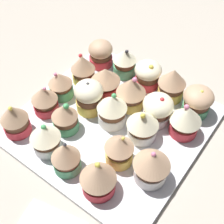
# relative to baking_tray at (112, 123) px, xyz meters

# --- Properties ---
(ground_plane) EXTENTS (1.80, 1.80, 0.03)m
(ground_plane) POSITION_rel_baking_tray_xyz_m (0.00, 0.00, -0.02)
(ground_plane) COLOR #B2A899
(baking_tray) EXTENTS (0.37, 0.37, 0.01)m
(baking_tray) POSITION_rel_baking_tray_xyz_m (0.00, 0.00, 0.00)
(baking_tray) COLOR silver
(baking_tray) RESTS_ON ground_plane
(cupcake_0) EXTENTS (0.06, 0.06, 0.07)m
(cupcake_0) POSITION_rel_baking_tray_xyz_m (-0.13, -0.13, 0.04)
(cupcake_0) COLOR #D1333D
(cupcake_0) RESTS_ON baking_tray
(cupcake_1) EXTENTS (0.06, 0.06, 0.08)m
(cupcake_1) POSITION_rel_baking_tray_xyz_m (-0.06, -0.13, 0.05)
(cupcake_1) COLOR #EFC651
(cupcake_1) RESTS_ON baking_tray
(cupcake_2) EXTENTS (0.05, 0.05, 0.07)m
(cupcake_2) POSITION_rel_baking_tray_xyz_m (0.01, -0.14, 0.04)
(cupcake_2) COLOR #4C9E6B
(cupcake_2) RESTS_ON baking_tray
(cupcake_3) EXTENTS (0.06, 0.06, 0.07)m
(cupcake_3) POSITION_rel_baking_tray_xyz_m (0.06, -0.13, 0.04)
(cupcake_3) COLOR #D1333D
(cupcake_3) RESTS_ON baking_tray
(cupcake_4) EXTENTS (0.06, 0.06, 0.08)m
(cupcake_4) POSITION_rel_baking_tray_xyz_m (0.14, -0.14, 0.04)
(cupcake_4) COLOR #D1333D
(cupcake_4) RESTS_ON baking_tray
(cupcake_5) EXTENTS (0.06, 0.06, 0.07)m
(cupcake_5) POSITION_rel_baking_tray_xyz_m (-0.14, -0.07, 0.04)
(cupcake_5) COLOR #4C9E6B
(cupcake_5) RESTS_ON baking_tray
(cupcake_6) EXTENTS (0.07, 0.07, 0.07)m
(cupcake_6) POSITION_rel_baking_tray_xyz_m (-0.06, -0.06, 0.04)
(cupcake_6) COLOR #D1333D
(cupcake_6) RESTS_ON baking_tray
(cupcake_7) EXTENTS (0.06, 0.06, 0.08)m
(cupcake_7) POSITION_rel_baking_tray_xyz_m (0.00, -0.06, 0.05)
(cupcake_7) COLOR #EFC651
(cupcake_7) RESTS_ON baking_tray
(cupcake_8) EXTENTS (0.05, 0.05, 0.07)m
(cupcake_8) POSITION_rel_baking_tray_xyz_m (0.07, -0.07, 0.04)
(cupcake_8) COLOR #4C9E6B
(cupcake_8) RESTS_ON baking_tray
(cupcake_9) EXTENTS (0.06, 0.06, 0.07)m
(cupcake_9) POSITION_rel_baking_tray_xyz_m (0.13, -0.06, 0.04)
(cupcake_9) COLOR white
(cupcake_9) RESTS_ON baking_tray
(cupcake_10) EXTENTS (0.06, 0.06, 0.07)m
(cupcake_10) POSITION_rel_baking_tray_xyz_m (-0.14, 0.00, 0.04)
(cupcake_10) COLOR #D1333D
(cupcake_10) RESTS_ON baking_tray
(cupcake_11) EXTENTS (0.06, 0.06, 0.08)m
(cupcake_11) POSITION_rel_baking_tray_xyz_m (-0.06, 0.01, 0.05)
(cupcake_11) COLOR #EFC651
(cupcake_11) RESTS_ON baking_tray
(cupcake_12) EXTENTS (0.06, 0.06, 0.08)m
(cupcake_12) POSITION_rel_baking_tray_xyz_m (-0.00, -0.00, 0.04)
(cupcake_12) COLOR white
(cupcake_12) RESTS_ON baking_tray
(cupcake_13) EXTENTS (0.05, 0.05, 0.08)m
(cupcake_13) POSITION_rel_baking_tray_xyz_m (0.14, -0.00, 0.04)
(cupcake_13) COLOR #4C9E6B
(cupcake_13) RESTS_ON baking_tray
(cupcake_14) EXTENTS (0.06, 0.06, 0.08)m
(cupcake_14) POSITION_rel_baking_tray_xyz_m (-0.14, 0.06, 0.05)
(cupcake_14) COLOR #EFC651
(cupcake_14) RESTS_ON baking_tray
(cupcake_15) EXTENTS (0.06, 0.06, 0.07)m
(cupcake_15) POSITION_rel_baking_tray_xyz_m (-0.06, 0.07, 0.04)
(cupcake_15) COLOR white
(cupcake_15) RESTS_ON baking_tray
(cupcake_16) EXTENTS (0.06, 0.06, 0.08)m
(cupcake_16) POSITION_rel_baking_tray_xyz_m (-0.01, 0.07, 0.04)
(cupcake_16) COLOR white
(cupcake_16) RESTS_ON baking_tray
(cupcake_17) EXTENTS (0.06, 0.06, 0.07)m
(cupcake_17) POSITION_rel_baking_tray_xyz_m (0.07, 0.07, 0.04)
(cupcake_17) COLOR #EFC651
(cupcake_17) RESTS_ON baking_tray
(cupcake_18) EXTENTS (0.07, 0.07, 0.08)m
(cupcake_18) POSITION_rel_baking_tray_xyz_m (0.14, 0.07, 0.05)
(cupcake_18) COLOR #D1333D
(cupcake_18) RESTS_ON baking_tray
(cupcake_19) EXTENTS (0.06, 0.06, 0.07)m
(cupcake_19) POSITION_rel_baking_tray_xyz_m (-0.13, 0.13, 0.04)
(cupcake_19) COLOR #4C9E6B
(cupcake_19) RESTS_ON baking_tray
(cupcake_20) EXTENTS (0.06, 0.06, 0.08)m
(cupcake_20) POSITION_rel_baking_tray_xyz_m (-0.06, 0.13, 0.05)
(cupcake_20) COLOR #D1333D
(cupcake_20) RESTS_ON baking_tray
(cupcake_21) EXTENTS (0.07, 0.07, 0.08)m
(cupcake_21) POSITION_rel_baking_tray_xyz_m (0.06, 0.14, 0.05)
(cupcake_21) COLOR white
(cupcake_21) RESTS_ON baking_tray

